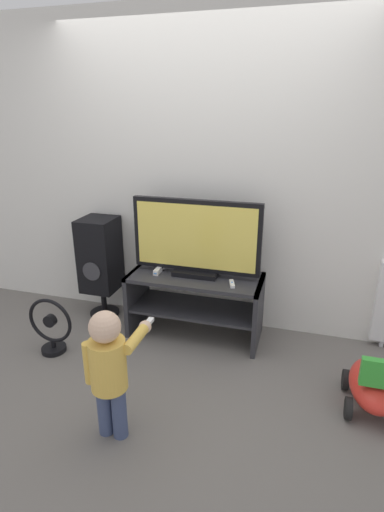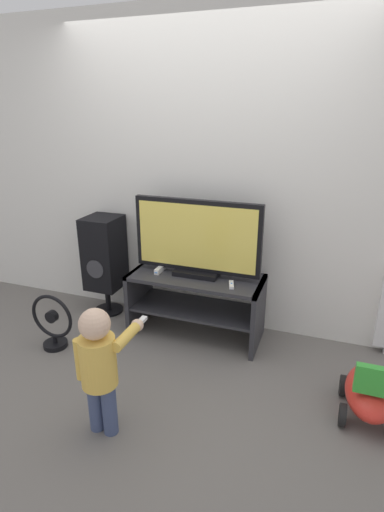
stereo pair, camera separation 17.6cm
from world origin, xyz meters
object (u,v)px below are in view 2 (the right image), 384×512
television (197,239)px  remote_primary (231,285)px  speaker_tower (104,254)px  child (100,361)px  ride_on_toy (370,392)px  game_console (160,269)px  floor_fan (53,324)px

television → remote_primary: (0.33, -0.12, -0.30)m
remote_primary → speaker_tower: bearing=170.9°
remote_primary → child: 1.22m
child → ride_on_toy: 1.67m
game_console → speaker_tower: (-0.61, 0.13, 0.01)m
game_console → ride_on_toy: (1.66, -0.53, -0.39)m
child → ride_on_toy: child is taller
television → remote_primary: bearing=-20.1°
floor_fan → child: bearing=-36.5°
television → child: 1.31m
game_console → floor_fan: bearing=-141.5°
remote_primary → floor_fan: size_ratio=0.29×
game_console → speaker_tower: bearing=168.3°
ride_on_toy → child: bearing=-156.0°
remote_primary → child: (-0.48, -1.12, -0.07)m
child → ride_on_toy: (1.50, 0.67, -0.31)m
game_console → floor_fan: 0.96m
remote_primary → speaker_tower: speaker_tower is taller
speaker_tower → remote_primary: bearing=-9.1°
remote_primary → ride_on_toy: bearing=-24.0°
remote_primary → speaker_tower: 1.27m
remote_primary → television: bearing=159.9°
ride_on_toy → game_console: bearing=162.3°
television → child: (-0.15, -1.24, -0.37)m
floor_fan → ride_on_toy: floor_fan is taller
remote_primary → game_console: bearing=173.4°
game_console → ride_on_toy: game_console is taller
speaker_tower → television: bearing=-5.0°
television → game_console: bearing=-171.8°
speaker_tower → ride_on_toy: speaker_tower is taller
speaker_tower → floor_fan: speaker_tower is taller
television → game_console: television is taller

